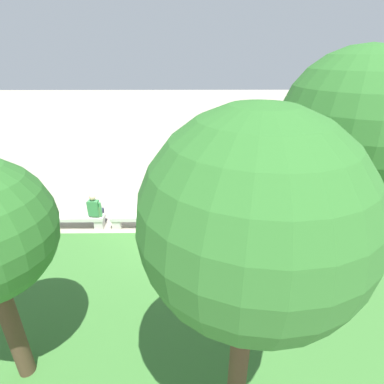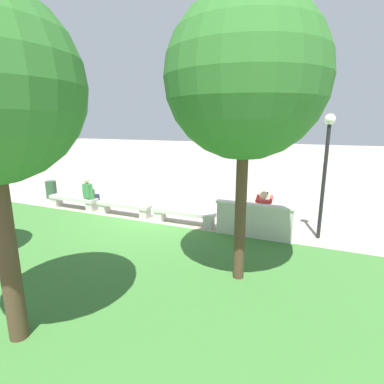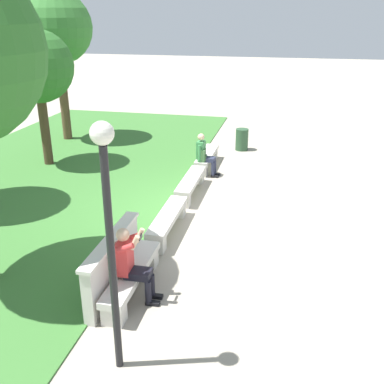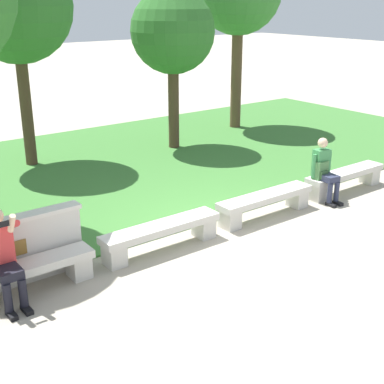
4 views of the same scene
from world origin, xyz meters
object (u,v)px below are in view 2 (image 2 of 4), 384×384
(bench_near, at_px, (184,215))
(trash_bin, at_px, (51,190))
(person_distant, at_px, (90,193))
(tree_behind_wall, at_px, (246,79))
(backpack, at_px, (90,194))
(bench_far, at_px, (73,201))
(bench_mid, at_px, (124,207))
(person_photographer, at_px, (264,210))
(bench_main, at_px, (255,224))
(lamp_post, at_px, (326,158))

(bench_near, distance_m, trash_bin, 6.76)
(person_distant, height_order, tree_behind_wall, tree_behind_wall)
(backpack, distance_m, trash_bin, 3.04)
(bench_far, xyz_separation_m, tree_behind_wall, (-7.14, 2.70, 3.68))
(bench_mid, xyz_separation_m, person_photographer, (-4.83, -0.08, 0.43))
(trash_bin, bearing_deg, person_distant, 164.65)
(backpack, height_order, trash_bin, backpack)
(bench_main, distance_m, bench_far, 6.94)
(bench_mid, distance_m, person_photographer, 4.85)
(lamp_post, bearing_deg, trash_bin, -2.34)
(person_distant, distance_m, backpack, 0.09)
(bench_mid, height_order, person_photographer, person_photographer)
(lamp_post, bearing_deg, person_distant, 2.51)
(bench_near, relative_size, bench_mid, 1.00)
(backpack, relative_size, lamp_post, 0.12)
(bench_near, bearing_deg, tree_behind_wall, 132.86)
(backpack, bearing_deg, bench_far, 0.46)
(person_photographer, bearing_deg, bench_near, 1.77)
(bench_near, height_order, bench_mid, same)
(bench_near, bearing_deg, backpack, -0.10)
(lamp_post, bearing_deg, bench_far, 2.72)
(bench_main, height_order, tree_behind_wall, tree_behind_wall)
(bench_near, relative_size, person_photographer, 1.58)
(bench_far, bearing_deg, bench_main, 180.00)
(person_distant, relative_size, tree_behind_wall, 0.23)
(person_distant, height_order, trash_bin, person_distant)
(bench_far, relative_size, person_distant, 1.66)
(bench_mid, xyz_separation_m, bench_far, (2.31, 0.00, 0.00))
(bench_far, relative_size, person_photographer, 1.58)
(person_photographer, bearing_deg, lamp_post, -167.57)
(bench_main, height_order, bench_near, same)
(bench_mid, xyz_separation_m, lamp_post, (-6.35, -0.41, 1.98))
(bench_main, height_order, person_photographer, person_photographer)
(bench_far, relative_size, trash_bin, 2.79)
(bench_near, height_order, trash_bin, trash_bin)
(bench_main, height_order, lamp_post, lamp_post)
(bench_near, distance_m, bench_mid, 2.31)
(tree_behind_wall, bearing_deg, bench_mid, -29.26)
(bench_mid, distance_m, person_distant, 1.58)
(person_photographer, distance_m, backpack, 6.31)
(person_photographer, bearing_deg, person_distant, 0.11)
(bench_far, bearing_deg, bench_mid, 180.00)
(tree_behind_wall, height_order, lamp_post, tree_behind_wall)
(tree_behind_wall, relative_size, trash_bin, 7.33)
(bench_far, relative_size, lamp_post, 0.61)
(bench_near, height_order, backpack, backpack)
(trash_bin, relative_size, lamp_post, 0.22)
(bench_near, xyz_separation_m, bench_mid, (2.31, 0.00, 0.00))
(bench_far, bearing_deg, person_photographer, -179.38)
(bench_near, relative_size, backpack, 4.88)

